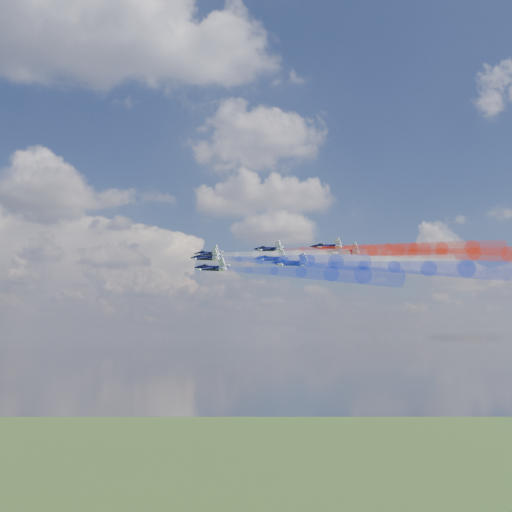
{
  "coord_description": "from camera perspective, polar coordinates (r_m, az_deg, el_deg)",
  "views": [
    {
      "loc": [
        -6.67,
        -170.88,
        133.42
      ],
      "look_at": [
        14.71,
        -13.23,
        155.61
      ],
      "focal_mm": 41.23,
      "sensor_mm": 36.0,
      "label": 1
    }
  ],
  "objects": [
    {
      "name": "jet_center_third",
      "position": [
        156.73,
        1.48,
        -0.27
      ],
      "size": [
        15.12,
        15.65,
        6.33
      ],
      "primitive_type": null,
      "rotation": [
        0.12,
        -0.19,
        0.64
      ],
      "color": "black"
    },
    {
      "name": "jet_rear_right",
      "position": [
        157.05,
        8.37,
        0.37
      ],
      "size": [
        15.12,
        15.65,
        6.33
      ],
      "primitive_type": null,
      "rotation": [
        0.12,
        -0.19,
        0.64
      ],
      "color": "black"
    },
    {
      "name": "trail_inner_left",
      "position": [
        137.28,
        2.7,
        -0.41
      ],
      "size": [
        31.44,
        39.07,
        9.9
      ],
      "primitive_type": null,
      "rotation": [
        0.12,
        -0.19,
        0.64
      ],
      "color": "#1930D7"
    },
    {
      "name": "trail_lead",
      "position": [
        156.48,
        1.98,
        0.07
      ],
      "size": [
        31.44,
        39.07,
        9.9
      ],
      "primitive_type": null,
      "rotation": [
        0.12,
        -0.19,
        0.64
      ],
      "color": "white"
    },
    {
      "name": "jet_inner_left",
      "position": [
        157.55,
        -4.94,
        -0.18
      ],
      "size": [
        15.12,
        15.65,
        6.33
      ],
      "primitive_type": null,
      "rotation": [
        0.12,
        -0.19,
        0.64
      ],
      "color": "black"
    },
    {
      "name": "trail_rear_left",
      "position": [
        122.6,
        13.27,
        -1.03
      ],
      "size": [
        31.44,
        39.07,
        9.9
      ],
      "primitive_type": null,
      "rotation": [
        0.12,
        -0.19,
        0.64
      ],
      "color": "#1930D7"
    },
    {
      "name": "jet_rear_left",
      "position": [
        139.4,
        3.34,
        -0.7
      ],
      "size": [
        15.12,
        15.65,
        6.33
      ],
      "primitive_type": null,
      "rotation": [
        0.12,
        -0.19,
        0.64
      ],
      "color": "black"
    },
    {
      "name": "trail_outer_right",
      "position": [
        155.69,
        15.09,
        0.84
      ],
      "size": [
        31.44,
        39.07,
        9.9
      ],
      "primitive_type": null,
      "rotation": [
        0.12,
        -0.19,
        0.64
      ],
      "color": "red"
    },
    {
      "name": "trail_outer_left",
      "position": [
        120.46,
        4.41,
        -1.61
      ],
      "size": [
        31.44,
        39.07,
        9.9
      ],
      "primitive_type": null,
      "rotation": [
        0.12,
        -0.19,
        0.64
      ],
      "color": "#1930D7"
    },
    {
      "name": "jet_outer_left",
      "position": [
        140.34,
        -4.4,
        -1.18
      ],
      "size": [
        15.12,
        15.65,
        6.33
      ],
      "primitive_type": null,
      "rotation": [
        0.12,
        -0.19,
        0.64
      ],
      "color": "black"
    },
    {
      "name": "jet_lead",
      "position": [
        176.83,
        -4.74,
        0.22
      ],
      "size": [
        15.12,
        15.65,
        6.33
      ],
      "primitive_type": null,
      "rotation": [
        0.12,
        -0.19,
        0.64
      ],
      "color": "black"
    },
    {
      "name": "trail_inner_right",
      "position": [
        154.79,
        8.8,
        0.57
      ],
      "size": [
        31.44,
        39.07,
        9.9
      ],
      "primitive_type": null,
      "rotation": [
        0.12,
        -0.19,
        0.64
      ],
      "color": "red"
    },
    {
      "name": "jet_outer_right",
      "position": [
        171.4,
        6.87,
        0.93
      ],
      "size": [
        15.12,
        15.65,
        6.33
      ],
      "primitive_type": null,
      "rotation": [
        0.12,
        -0.19,
        0.64
      ],
      "color": "black"
    },
    {
      "name": "trail_rear_right",
      "position": [
        142.16,
        17.56,
        0.22
      ],
      "size": [
        31.44,
        39.07,
        9.9
      ],
      "primitive_type": null,
      "rotation": [
        0.12,
        -0.19,
        0.64
      ],
      "color": "red"
    },
    {
      "name": "jet_inner_right",
      "position": [
        172.85,
        1.21,
        0.67
      ],
      "size": [
        15.12,
        15.65,
        6.33
      ],
      "primitive_type": null,
      "rotation": [
        0.12,
        -0.19,
        0.64
      ],
      "color": "black"
    },
    {
      "name": "trail_center_third",
      "position": [
        138.94,
        9.98,
        -0.5
      ],
      "size": [
        31.44,
        39.07,
        9.9
      ],
      "primitive_type": null,
      "rotation": [
        0.12,
        -0.19,
        0.64
      ],
      "color": "white"
    }
  ]
}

